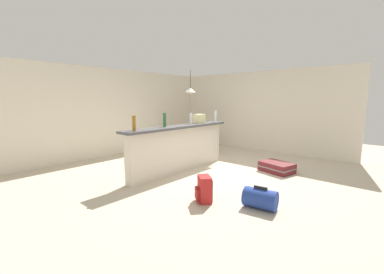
# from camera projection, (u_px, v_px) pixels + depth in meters

# --- Properties ---
(ground_plane) EXTENTS (13.00, 13.00, 0.05)m
(ground_plane) POSITION_uv_depth(u_px,v_px,m) (202.00, 171.00, 5.75)
(ground_plane) COLOR beige
(wall_back) EXTENTS (6.60, 0.10, 2.50)m
(wall_back) POSITION_uv_depth(u_px,v_px,m) (125.00, 112.00, 7.55)
(wall_back) COLOR silver
(wall_back) RESTS_ON ground_plane
(wall_right) EXTENTS (0.10, 6.00, 2.50)m
(wall_right) POSITION_uv_depth(u_px,v_px,m) (254.00, 111.00, 8.03)
(wall_right) COLOR silver
(wall_right) RESTS_ON ground_plane
(partition_half_wall) EXTENTS (2.80, 0.20, 0.99)m
(partition_half_wall) POSITION_uv_depth(u_px,v_px,m) (180.00, 150.00, 5.59)
(partition_half_wall) COLOR silver
(partition_half_wall) RESTS_ON ground_plane
(bar_countertop) EXTENTS (2.96, 0.40, 0.05)m
(bar_countertop) POSITION_uv_depth(u_px,v_px,m) (180.00, 127.00, 5.52)
(bar_countertop) COLOR #4C4C51
(bar_countertop) RESTS_ON partition_half_wall
(bottle_amber) EXTENTS (0.06, 0.06, 0.28)m
(bottle_amber) POSITION_uv_depth(u_px,v_px,m) (134.00, 123.00, 4.54)
(bottle_amber) COLOR #9E661E
(bottle_amber) RESTS_ON bar_countertop
(bottle_green) EXTENTS (0.07, 0.07, 0.30)m
(bottle_green) POSITION_uv_depth(u_px,v_px,m) (165.00, 120.00, 5.26)
(bottle_green) COLOR #2D6B38
(bottle_green) RESTS_ON bar_countertop
(bottle_white) EXTENTS (0.07, 0.07, 0.26)m
(bottle_white) POSITION_uv_depth(u_px,v_px,m) (191.00, 118.00, 5.86)
(bottle_white) COLOR silver
(bottle_white) RESTS_ON bar_countertop
(bottle_clear) EXTENTS (0.06, 0.06, 0.29)m
(bottle_clear) POSITION_uv_depth(u_px,v_px,m) (215.00, 116.00, 6.42)
(bottle_clear) COLOR silver
(bottle_clear) RESTS_ON bar_countertop
(grocery_bag) EXTENTS (0.26, 0.18, 0.22)m
(grocery_bag) POSITION_uv_depth(u_px,v_px,m) (199.00, 119.00, 6.10)
(grocery_bag) COLOR beige
(grocery_bag) RESTS_ON bar_countertop
(dining_table) EXTENTS (1.10, 0.80, 0.74)m
(dining_table) POSITION_uv_depth(u_px,v_px,m) (191.00, 130.00, 7.90)
(dining_table) COLOR #332319
(dining_table) RESTS_ON ground_plane
(dining_chair_near_partition) EXTENTS (0.44, 0.44, 0.93)m
(dining_chair_near_partition) POSITION_uv_depth(u_px,v_px,m) (203.00, 136.00, 7.46)
(dining_chair_near_partition) COLOR #9E754C
(dining_chair_near_partition) RESTS_ON ground_plane
(pendant_lamp) EXTENTS (0.34, 0.34, 0.71)m
(pendant_lamp) POSITION_uv_depth(u_px,v_px,m) (190.00, 90.00, 7.59)
(pendant_lamp) COLOR black
(suitcase_flat_maroon) EXTENTS (0.65, 0.88, 0.22)m
(suitcase_flat_maroon) POSITION_uv_depth(u_px,v_px,m) (277.00, 167.00, 5.56)
(suitcase_flat_maroon) COLOR maroon
(suitcase_flat_maroon) RESTS_ON ground_plane
(backpack_red) EXTENTS (0.34, 0.34, 0.42)m
(backpack_red) POSITION_uv_depth(u_px,v_px,m) (204.00, 190.00, 3.92)
(backpack_red) COLOR red
(backpack_red) RESTS_ON ground_plane
(duffel_bag_blue) EXTENTS (0.37, 0.52, 0.34)m
(duffel_bag_blue) POSITION_uv_depth(u_px,v_px,m) (260.00, 199.00, 3.69)
(duffel_bag_blue) COLOR #233D93
(duffel_bag_blue) RESTS_ON ground_plane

